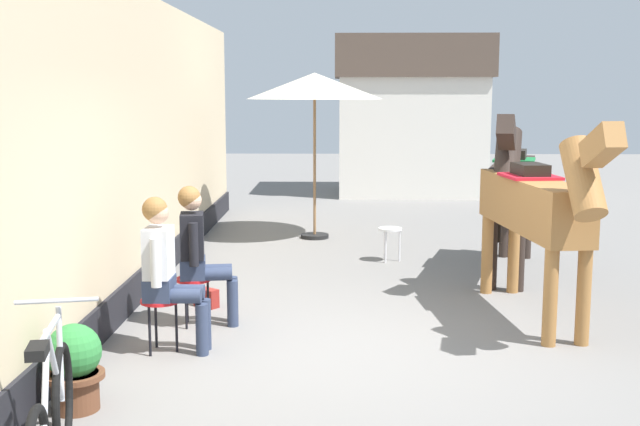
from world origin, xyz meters
TOP-DOWN VIEW (x-y plane):
  - ground_plane at (0.00, 3.00)m, footprint 40.00×40.00m
  - pub_facade_wall at (-2.55, 1.50)m, footprint 0.34×14.00m
  - distant_cottage at (1.40, 11.25)m, footprint 3.40×2.60m
  - seated_visitor_near at (-1.71, -0.14)m, footprint 0.61×0.49m
  - seated_visitor_far at (-1.57, 0.69)m, footprint 0.61×0.49m
  - saddled_horse_near at (1.77, 0.98)m, footprint 0.68×2.99m
  - saddled_horse_far at (1.95, 3.00)m, footprint 1.08×2.92m
  - flower_planter_near at (-2.11, -1.46)m, footprint 0.43×0.43m
  - leaning_bicycle at (-1.85, -2.63)m, footprint 0.56×1.73m
  - cafe_parasol at (-0.59, 5.50)m, footprint 2.10×2.10m
  - spare_stool_white at (0.49, 3.77)m, footprint 0.32×0.32m
  - satchel_bag at (-1.63, 1.37)m, footprint 0.30×0.26m

SIDE VIEW (x-z plane):
  - ground_plane at x=0.00m, z-range 0.00..0.00m
  - satchel_bag at x=-1.63m, z-range 0.00..0.20m
  - flower_planter_near at x=-2.11m, z-range 0.01..0.65m
  - leaning_bicycle at x=-1.85m, z-range -0.11..0.91m
  - spare_stool_white at x=0.49m, z-range 0.17..0.63m
  - seated_visitor_near at x=-1.71m, z-range 0.08..1.47m
  - seated_visitor_far at x=-1.57m, z-range 0.08..1.47m
  - saddled_horse_near at x=1.77m, z-range 0.13..2.19m
  - saddled_horse_far at x=1.95m, z-range 0.13..2.19m
  - pub_facade_wall at x=-2.55m, z-range -0.16..3.24m
  - distant_cottage at x=1.40m, z-range 0.05..3.55m
  - cafe_parasol at x=-0.59m, z-range 1.07..3.65m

